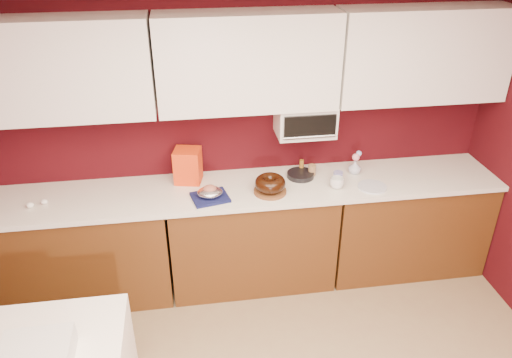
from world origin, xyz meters
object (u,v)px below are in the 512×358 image
object	(u,v)px
foil_ham_nest	(210,192)
blue_jar	(338,177)
flower_vase	(355,166)
newspaper_stack	(36,355)
pandoro_box	(188,166)
toaster_oven	(305,119)
bundt_cake	(270,183)
coffee_mug	(337,182)

from	to	relation	value
foil_ham_nest	blue_jar	bearing A→B (deg)	5.79
flower_vase	newspaper_stack	distance (m)	2.66
foil_ham_nest	pandoro_box	world-z (taller)	pandoro_box
toaster_oven	blue_jar	size ratio (longest dim) A/B	4.94
pandoro_box	flower_vase	bearing A→B (deg)	9.80
foil_ham_nest	blue_jar	size ratio (longest dim) A/B	2.08
newspaper_stack	toaster_oven	bearing A→B (deg)	41.94
bundt_cake	flower_vase	world-z (taller)	bundt_cake
bundt_cake	coffee_mug	bearing A→B (deg)	-0.45
flower_vase	blue_jar	bearing A→B (deg)	-145.20
toaster_oven	foil_ham_nest	xyz separation A→B (m)	(-0.78, -0.30, -0.42)
pandoro_box	flower_vase	world-z (taller)	pandoro_box
foil_ham_nest	coffee_mug	xyz separation A→B (m)	(0.99, 0.02, -0.00)
foil_ham_nest	newspaper_stack	bearing A→B (deg)	-127.39
bundt_cake	foil_ham_nest	world-z (taller)	bundt_cake
blue_jar	bundt_cake	bearing A→B (deg)	-171.66
foil_ham_nest	blue_jar	world-z (taller)	blue_jar
coffee_mug	newspaper_stack	world-z (taller)	coffee_mug
pandoro_box	newspaper_stack	distance (m)	1.81
blue_jar	newspaper_stack	distance (m)	2.44
toaster_oven	bundt_cake	xyz separation A→B (m)	(-0.32, -0.28, -0.40)
toaster_oven	foil_ham_nest	bearing A→B (deg)	-159.03
bundt_cake	blue_jar	bearing A→B (deg)	8.34
newspaper_stack	foil_ham_nest	bearing A→B (deg)	52.61
bundt_cake	flower_vase	size ratio (longest dim) A/B	1.87
pandoro_box	coffee_mug	world-z (taller)	pandoro_box
toaster_oven	pandoro_box	world-z (taller)	toaster_oven
newspaper_stack	flower_vase	bearing A→B (deg)	34.72
toaster_oven	flower_vase	world-z (taller)	toaster_oven
bundt_cake	flower_vase	bearing A→B (deg)	15.62
pandoro_box	flower_vase	distance (m)	1.36
pandoro_box	blue_jar	xyz separation A→B (m)	(1.17, -0.20, -0.09)
pandoro_box	toaster_oven	bearing A→B (deg)	12.78
blue_jar	foil_ham_nest	bearing A→B (deg)	-174.21
foil_ham_nest	flower_vase	world-z (taller)	flower_vase
bundt_cake	pandoro_box	bearing A→B (deg)	155.39
toaster_oven	blue_jar	bearing A→B (deg)	-39.03
pandoro_box	flower_vase	size ratio (longest dim) A/B	2.18
foil_ham_nest	newspaper_stack	xyz separation A→B (m)	(-0.98, -1.29, -0.14)
pandoro_box	flower_vase	xyz separation A→B (m)	(1.35, -0.07, -0.07)
foil_ham_nest	coffee_mug	size ratio (longest dim) A/B	1.80
blue_jar	toaster_oven	bearing A→B (deg)	140.97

